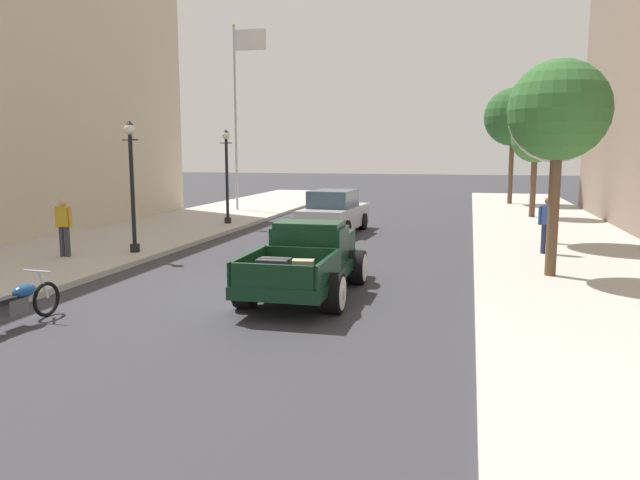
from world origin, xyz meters
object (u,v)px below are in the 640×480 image
(car_background_silver, at_px, (334,213))
(pedestrian_sidewalk_right, at_px, (548,222))
(flagpole, at_px, (239,97))
(street_tree_second, at_px, (557,115))
(street_tree_third, at_px, (535,139))
(motorcycle_parked, at_px, (16,303))
(hotrod_truck_dark_green, at_px, (309,259))
(street_tree_nearest, at_px, (559,112))
(street_lamp_far, at_px, (227,169))
(street_lamp_near, at_px, (132,176))
(pedestrian_sidewalk_left, at_px, (64,224))
(street_tree_farthest, at_px, (513,117))

(car_background_silver, distance_m, pedestrian_sidewalk_right, 8.27)
(flagpole, xyz_separation_m, street_tree_second, (13.90, -8.30, -1.53))
(street_tree_third, bearing_deg, motorcycle_parked, -117.76)
(hotrod_truck_dark_green, relative_size, street_tree_nearest, 0.98)
(street_lamp_far, height_order, street_tree_second, street_tree_second)
(flagpole, bearing_deg, street_tree_third, -0.34)
(street_lamp_far, distance_m, street_tree_nearest, 14.29)
(motorcycle_parked, relative_size, flagpole, 0.23)
(street_lamp_near, xyz_separation_m, street_lamp_far, (-0.10, 7.43, 0.00))
(hotrod_truck_dark_green, bearing_deg, flagpole, 115.78)
(pedestrian_sidewalk_left, distance_m, street_tree_nearest, 13.40)
(flagpole, xyz_separation_m, street_tree_nearest, (13.25, -13.81, -1.75))
(hotrod_truck_dark_green, bearing_deg, pedestrian_sidewalk_right, 45.87)
(hotrod_truck_dark_green, xyz_separation_m, street_tree_second, (6.01, 8.03, 3.48))
(street_lamp_far, xyz_separation_m, street_tree_second, (12.30, -2.60, 1.85))
(street_tree_nearest, xyz_separation_m, street_tree_farthest, (0.27, 20.84, 0.95))
(street_tree_farthest, bearing_deg, pedestrian_sidewalk_right, -89.97)
(street_lamp_far, distance_m, street_tree_second, 12.71)
(motorcycle_parked, height_order, street_tree_nearest, street_tree_nearest)
(street_lamp_near, bearing_deg, hotrod_truck_dark_green, -27.30)
(car_background_silver, xyz_separation_m, pedestrian_sidewalk_left, (-6.10, -7.78, 0.32))
(pedestrian_sidewalk_right, xyz_separation_m, street_tree_second, (0.37, 2.21, 3.15))
(car_background_silver, height_order, street_tree_farthest, street_tree_farthest)
(motorcycle_parked, distance_m, street_tree_third, 22.93)
(motorcycle_parked, xyz_separation_m, street_lamp_near, (-1.80, 7.04, 1.94))
(pedestrian_sidewalk_right, relative_size, street_tree_farthest, 0.26)
(pedestrian_sidewalk_right, xyz_separation_m, street_lamp_near, (-11.83, -2.62, 1.30))
(street_tree_nearest, bearing_deg, pedestrian_sidewalk_left, -177.81)
(pedestrian_sidewalk_left, distance_m, flagpole, 15.06)
(hotrod_truck_dark_green, height_order, street_lamp_far, street_lamp_far)
(motorcycle_parked, distance_m, pedestrian_sidewalk_right, 13.94)
(street_tree_nearest, bearing_deg, street_lamp_near, 176.65)
(street_tree_third, bearing_deg, car_background_silver, -140.40)
(street_lamp_far, xyz_separation_m, flagpole, (-1.60, 5.70, 3.39))
(motorcycle_parked, height_order, street_tree_second, street_tree_second)
(pedestrian_sidewalk_left, distance_m, street_tree_third, 20.04)
(pedestrian_sidewalk_right, relative_size, street_tree_nearest, 0.32)
(motorcycle_parked, height_order, street_tree_farthest, street_tree_farthest)
(car_background_silver, relative_size, street_tree_nearest, 0.87)
(pedestrian_sidewalk_right, bearing_deg, pedestrian_sidewalk_left, -164.11)
(street_lamp_near, bearing_deg, street_tree_second, 21.60)
(hotrod_truck_dark_green, relative_size, pedestrian_sidewalk_right, 3.01)
(hotrod_truck_dark_green, height_order, street_tree_third, street_tree_third)
(street_tree_nearest, bearing_deg, street_tree_farthest, 89.26)
(motorcycle_parked, relative_size, street_tree_third, 0.46)
(car_background_silver, relative_size, street_lamp_near, 1.14)
(street_lamp_near, height_order, street_tree_nearest, street_tree_nearest)
(pedestrian_sidewalk_left, distance_m, street_lamp_far, 8.82)
(pedestrian_sidewalk_right, distance_m, street_tree_second, 3.87)
(pedestrian_sidewalk_right, bearing_deg, street_lamp_far, 158.03)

